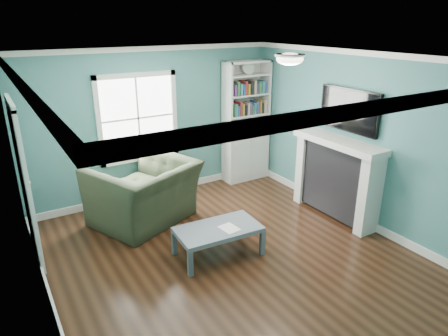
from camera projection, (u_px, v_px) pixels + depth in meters
floor at (232, 258)px, 5.36m from camera, size 5.00×5.00×0.00m
room_walls at (233, 145)px, 4.81m from camera, size 5.00×5.00×5.00m
trim at (233, 172)px, 4.93m from camera, size 4.50×5.00×2.60m
window at (138, 118)px, 6.69m from camera, size 1.40×0.06×1.50m
bookshelf at (246, 134)px, 7.74m from camera, size 0.90×0.35×2.31m
fireplace at (336, 179)px, 6.31m from camera, size 0.44×1.58×1.30m
tv at (349, 110)px, 5.99m from camera, size 0.06×1.10×0.65m
door at (24, 183)px, 5.02m from camera, size 0.12×0.98×2.17m
ceiling_fixture at (290, 58)px, 4.99m from camera, size 0.38×0.38×0.15m
light_switch at (65, 143)px, 6.19m from camera, size 0.08×0.01×0.12m
recliner at (144, 184)px, 6.13m from camera, size 1.71×1.44×1.27m
coffee_table at (218, 231)px, 5.32m from camera, size 1.15×0.68×0.41m
paper_sheet at (229, 228)px, 5.29m from camera, size 0.23×0.28×0.00m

